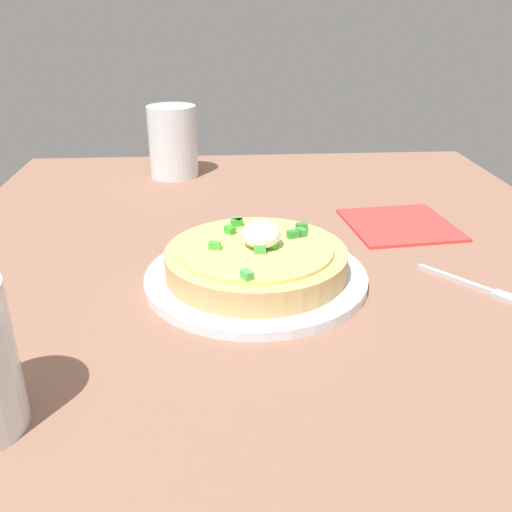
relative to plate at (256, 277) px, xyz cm
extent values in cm
cube|color=#8B614E|center=(-2.68, 2.43, -1.59)|extent=(103.66, 84.39, 2.14)
cylinder|color=white|center=(0.00, 0.00, 0.00)|extent=(24.28, 24.28, 1.04)
cylinder|color=tan|center=(0.00, 0.00, 1.89)|extent=(19.71, 19.71, 2.74)
cylinder|color=#D9D46C|center=(0.00, 0.00, 3.47)|extent=(16.69, 16.69, 0.41)
ellipsoid|color=white|center=(0.10, 0.54, 5.09)|extent=(4.18, 4.18, 2.85)
cube|color=green|center=(1.75, 0.29, 4.07)|extent=(0.94, 1.36, 0.80)
cube|color=green|center=(0.39, -4.40, 4.07)|extent=(1.00, 1.39, 0.80)
cube|color=#49B950|center=(7.49, -1.40, 4.07)|extent=(1.51, 1.34, 0.80)
cube|color=#368B36|center=(-4.29, 5.53, 4.07)|extent=(0.90, 1.34, 0.80)
cube|color=green|center=(-3.85, -2.67, 4.07)|extent=(1.50, 1.43, 0.80)
cube|color=#318936|center=(-2.14, 4.27, 4.07)|extent=(1.09, 1.44, 0.80)
cube|color=green|center=(-6.44, -1.80, 4.07)|extent=(1.46, 1.48, 0.80)
cube|color=green|center=(0.49, 1.88, 4.07)|extent=(1.49, 1.22, 0.80)
cube|color=green|center=(-3.08, 5.28, 4.07)|extent=(1.51, 1.32, 0.80)
cube|color=green|center=(-6.07, -1.81, 4.07)|extent=(0.93, 1.36, 0.80)
cylinder|color=silver|center=(-41.22, -11.41, 5.48)|extent=(8.31, 8.31, 12.00)
cylinder|color=#3C1C0F|center=(-41.22, -11.41, 2.82)|extent=(7.31, 7.31, 5.87)
cube|color=#B7B7BC|center=(1.45, 21.85, -0.27)|extent=(7.16, 6.07, 0.50)
cube|color=#B7B7BC|center=(5.92, 25.55, -0.27)|extent=(3.05, 2.86, 0.50)
cube|color=red|center=(-14.97, 20.74, -0.32)|extent=(15.17, 15.17, 0.40)
camera|label=1|loc=(54.57, -3.78, 27.81)|focal=39.23mm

